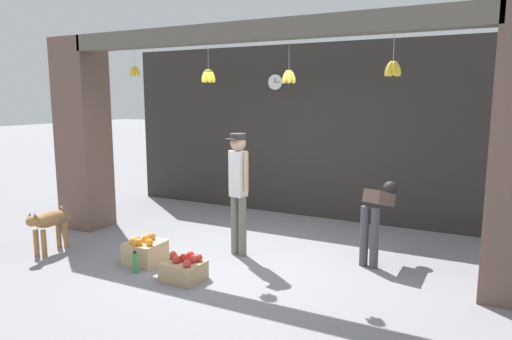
% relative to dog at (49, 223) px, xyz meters
% --- Properties ---
extents(ground_plane, '(60.00, 60.00, 0.00)m').
position_rel_dog_xyz_m(ground_plane, '(2.59, 0.93, -0.43)').
color(ground_plane, gray).
extents(shop_back_wall, '(7.64, 0.12, 3.10)m').
position_rel_dog_xyz_m(shop_back_wall, '(2.59, 3.58, 1.12)').
color(shop_back_wall, '#2D2B28').
rests_on(shop_back_wall, ground_plane).
extents(shop_pillar_left, '(0.70, 0.60, 3.10)m').
position_rel_dog_xyz_m(shop_pillar_left, '(-0.58, 1.23, 1.12)').
color(shop_pillar_left, brown).
rests_on(shop_pillar_left, ground_plane).
extents(storefront_awning, '(5.74, 0.27, 0.78)m').
position_rel_dog_xyz_m(storefront_awning, '(2.60, 1.05, 2.52)').
color(storefront_awning, '#5B564C').
extents(dog, '(0.30, 0.81, 0.64)m').
position_rel_dog_xyz_m(dog, '(0.00, 0.00, 0.00)').
color(dog, '#9E7042').
rests_on(dog, ground_plane).
extents(shopkeeper, '(0.34, 0.29, 1.69)m').
position_rel_dog_xyz_m(shopkeeper, '(2.42, 1.12, 0.57)').
color(shopkeeper, '#6B665B').
rests_on(shopkeeper, ground_plane).
extents(worker_stooping, '(0.34, 0.79, 1.03)m').
position_rel_dog_xyz_m(worker_stooping, '(4.18, 1.70, 0.25)').
color(worker_stooping, '#424247').
rests_on(worker_stooping, ground_plane).
extents(fruit_crate_oranges, '(0.45, 0.44, 0.38)m').
position_rel_dog_xyz_m(fruit_crate_oranges, '(1.48, 0.28, -0.27)').
color(fruit_crate_oranges, tan).
rests_on(fruit_crate_oranges, ground_plane).
extents(fruit_crate_apples, '(0.46, 0.39, 0.31)m').
position_rel_dog_xyz_m(fruit_crate_apples, '(2.27, 0.05, -0.30)').
color(fruit_crate_apples, tan).
rests_on(fruit_crate_apples, ground_plane).
extents(water_bottle, '(0.07, 0.07, 0.28)m').
position_rel_dog_xyz_m(water_bottle, '(1.60, -0.04, -0.30)').
color(water_bottle, '#38934C').
rests_on(water_bottle, ground_plane).
extents(wall_clock, '(0.30, 0.03, 0.30)m').
position_rel_dog_xyz_m(wall_clock, '(1.87, 3.50, 2.01)').
color(wall_clock, black).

